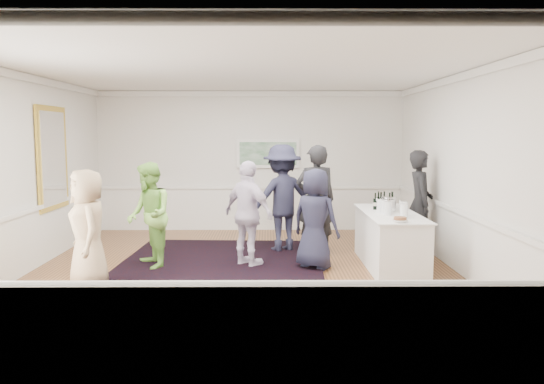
{
  "coord_description": "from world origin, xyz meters",
  "views": [
    {
      "loc": [
        0.41,
        -8.2,
        2.25
      ],
      "look_at": [
        0.47,
        0.2,
        1.31
      ],
      "focal_mm": 35.0,
      "sensor_mm": 36.0,
      "label": 1
    }
  ],
  "objects_px": {
    "serving_table": "(390,239)",
    "bartender": "(420,203)",
    "guest_lilac": "(249,214)",
    "nut_bowl": "(400,220)",
    "guest_tan": "(88,229)",
    "guest_navy": "(315,219)",
    "guest_green": "(149,215)",
    "ice_bucket": "(389,205)",
    "guest_dark_b": "(316,200)",
    "guest_dark_a": "(282,198)"
  },
  "relations": [
    {
      "from": "serving_table",
      "to": "bartender",
      "type": "height_order",
      "value": "bartender"
    },
    {
      "from": "guest_lilac",
      "to": "nut_bowl",
      "type": "height_order",
      "value": "guest_lilac"
    },
    {
      "from": "guest_tan",
      "to": "nut_bowl",
      "type": "xyz_separation_m",
      "value": [
        4.57,
        0.26,
        0.09
      ]
    },
    {
      "from": "guest_navy",
      "to": "nut_bowl",
      "type": "bearing_deg",
      "value": 176.16
    },
    {
      "from": "guest_green",
      "to": "ice_bucket",
      "type": "height_order",
      "value": "guest_green"
    },
    {
      "from": "guest_dark_b",
      "to": "guest_tan",
      "type": "bearing_deg",
      "value": 23.03
    },
    {
      "from": "bartender",
      "to": "guest_navy",
      "type": "bearing_deg",
      "value": 122.18
    },
    {
      "from": "ice_bucket",
      "to": "nut_bowl",
      "type": "height_order",
      "value": "ice_bucket"
    },
    {
      "from": "guest_dark_a",
      "to": "serving_table",
      "type": "bearing_deg",
      "value": 122.9
    },
    {
      "from": "guest_green",
      "to": "nut_bowl",
      "type": "height_order",
      "value": "guest_green"
    },
    {
      "from": "serving_table",
      "to": "guest_dark_b",
      "type": "height_order",
      "value": "guest_dark_b"
    },
    {
      "from": "guest_tan",
      "to": "guest_green",
      "type": "relative_size",
      "value": 0.98
    },
    {
      "from": "guest_tan",
      "to": "guest_dark_a",
      "type": "height_order",
      "value": "guest_dark_a"
    },
    {
      "from": "nut_bowl",
      "to": "ice_bucket",
      "type": "bearing_deg",
      "value": 86.03
    },
    {
      "from": "guest_green",
      "to": "guest_dark_b",
      "type": "xyz_separation_m",
      "value": [
        2.86,
        0.97,
        0.13
      ]
    },
    {
      "from": "guest_navy",
      "to": "guest_tan",
      "type": "bearing_deg",
      "value": 50.6
    },
    {
      "from": "guest_tan",
      "to": "ice_bucket",
      "type": "height_order",
      "value": "guest_tan"
    },
    {
      "from": "serving_table",
      "to": "bartender",
      "type": "bearing_deg",
      "value": 49.97
    },
    {
      "from": "serving_table",
      "to": "guest_lilac",
      "type": "xyz_separation_m",
      "value": [
        -2.38,
        0.08,
        0.43
      ]
    },
    {
      "from": "guest_green",
      "to": "ice_bucket",
      "type": "xyz_separation_m",
      "value": [
        4.03,
        0.18,
        0.15
      ]
    },
    {
      "from": "serving_table",
      "to": "nut_bowl",
      "type": "xyz_separation_m",
      "value": [
        -0.07,
        -0.96,
        0.49
      ]
    },
    {
      "from": "guest_dark_a",
      "to": "nut_bowl",
      "type": "bearing_deg",
      "value": 105.83
    },
    {
      "from": "guest_dark_a",
      "to": "guest_green",
      "type": "bearing_deg",
      "value": 8.15
    },
    {
      "from": "guest_dark_b",
      "to": "nut_bowl",
      "type": "relative_size",
      "value": 8.87
    },
    {
      "from": "bartender",
      "to": "ice_bucket",
      "type": "relative_size",
      "value": 7.44
    },
    {
      "from": "serving_table",
      "to": "guest_dark_a",
      "type": "bearing_deg",
      "value": 144.69
    },
    {
      "from": "guest_tan",
      "to": "guest_green",
      "type": "xyz_separation_m",
      "value": [
        0.62,
        1.19,
        0.02
      ]
    },
    {
      "from": "guest_green",
      "to": "guest_dark_b",
      "type": "relative_size",
      "value": 0.87
    },
    {
      "from": "guest_green",
      "to": "guest_dark_b",
      "type": "height_order",
      "value": "guest_dark_b"
    },
    {
      "from": "guest_tan",
      "to": "guest_lilac",
      "type": "bearing_deg",
      "value": 91.94
    },
    {
      "from": "guest_navy",
      "to": "nut_bowl",
      "type": "height_order",
      "value": "guest_navy"
    },
    {
      "from": "guest_tan",
      "to": "bartender",
      "type": "bearing_deg",
      "value": 83.58
    },
    {
      "from": "nut_bowl",
      "to": "guest_navy",
      "type": "bearing_deg",
      "value": 144.04
    },
    {
      "from": "bartender",
      "to": "nut_bowl",
      "type": "bearing_deg",
      "value": 162.13
    },
    {
      "from": "bartender",
      "to": "guest_dark_b",
      "type": "relative_size",
      "value": 0.95
    },
    {
      "from": "guest_lilac",
      "to": "serving_table",
      "type": "bearing_deg",
      "value": -139.72
    },
    {
      "from": "guest_tan",
      "to": "ice_bucket",
      "type": "bearing_deg",
      "value": 78.6
    },
    {
      "from": "guest_dark_a",
      "to": "guest_dark_b",
      "type": "height_order",
      "value": "same"
    },
    {
      "from": "ice_bucket",
      "to": "bartender",
      "type": "bearing_deg",
      "value": 44.92
    },
    {
      "from": "serving_table",
      "to": "guest_tan",
      "type": "relative_size",
      "value": 1.31
    },
    {
      "from": "guest_green",
      "to": "guest_dark_b",
      "type": "distance_m",
      "value": 3.02
    },
    {
      "from": "serving_table",
      "to": "nut_bowl",
      "type": "bearing_deg",
      "value": -94.32
    },
    {
      "from": "guest_dark_a",
      "to": "guest_tan",
      "type": "bearing_deg",
      "value": 19.11
    },
    {
      "from": "serving_table",
      "to": "guest_lilac",
      "type": "relative_size",
      "value": 1.27
    },
    {
      "from": "guest_tan",
      "to": "guest_lilac",
      "type": "xyz_separation_m",
      "value": [
        2.27,
        1.3,
        0.03
      ]
    },
    {
      "from": "serving_table",
      "to": "guest_dark_a",
      "type": "relative_size",
      "value": 1.12
    },
    {
      "from": "guest_navy",
      "to": "guest_dark_a",
      "type": "bearing_deg",
      "value": -37.0
    },
    {
      "from": "bartender",
      "to": "serving_table",
      "type": "bearing_deg",
      "value": 146.1
    },
    {
      "from": "guest_lilac",
      "to": "guest_dark_b",
      "type": "distance_m",
      "value": 1.49
    },
    {
      "from": "serving_table",
      "to": "guest_navy",
      "type": "relative_size",
      "value": 1.36
    }
  ]
}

